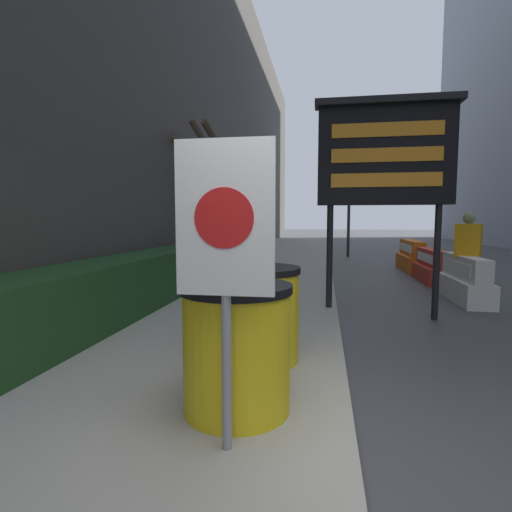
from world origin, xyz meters
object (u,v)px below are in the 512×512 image
at_px(barrel_drum_foreground, 237,347).
at_px(traffic_cone_near, 478,283).
at_px(message_board, 385,156).
at_px(pedestrian_worker, 468,248).
at_px(traffic_light_near_curb, 350,182).
at_px(warning_sign, 225,241).
at_px(jersey_barrier_red_striped, 432,268).
at_px(jersey_barrier_white, 465,281).
at_px(jersey_barrier_orange_near, 412,257).
at_px(barrel_drum_middle, 259,314).

height_order(barrel_drum_foreground, traffic_cone_near, barrel_drum_foreground).
relative_size(message_board, pedestrian_worker, 1.99).
distance_m(traffic_cone_near, traffic_light_near_curb, 9.16).
height_order(warning_sign, jersey_barrier_red_striped, warning_sign).
relative_size(barrel_drum_foreground, jersey_barrier_white, 0.51).
relative_size(warning_sign, jersey_barrier_orange_near, 0.91).
bearing_deg(jersey_barrier_white, traffic_cone_near, 44.99).
bearing_deg(barrel_drum_foreground, jersey_barrier_orange_near, 71.70).
bearing_deg(barrel_drum_foreground, traffic_cone_near, 57.07).
bearing_deg(jersey_barrier_orange_near, jersey_barrier_red_striped, -90.00).
xyz_separation_m(barrel_drum_middle, message_board, (1.55, 2.60, 1.92)).
relative_size(warning_sign, traffic_light_near_curb, 0.44).
height_order(jersey_barrier_white, traffic_light_near_curb, traffic_light_near_curb).
height_order(traffic_light_near_curb, pedestrian_worker, traffic_light_near_curb).
relative_size(message_board, jersey_barrier_red_striped, 1.88).
relative_size(warning_sign, jersey_barrier_red_striped, 1.06).
distance_m(warning_sign, traffic_light_near_curb, 14.86).
xyz_separation_m(jersey_barrier_white, jersey_barrier_orange_near, (-0.00, 4.70, 0.02)).
height_order(warning_sign, message_board, message_board).
xyz_separation_m(warning_sign, jersey_barrier_orange_near, (3.26, 10.54, -1.04)).
xyz_separation_m(barrel_drum_foreground, traffic_light_near_curb, (1.64, 14.15, 2.47)).
bearing_deg(traffic_cone_near, traffic_light_near_curb, 103.43).
relative_size(barrel_drum_middle, warning_sign, 0.50).
bearing_deg(jersey_barrier_orange_near, traffic_light_near_curb, 111.87).
bearing_deg(pedestrian_worker, jersey_barrier_red_striped, 118.24).
height_order(message_board, traffic_light_near_curb, traffic_light_near_curb).
distance_m(jersey_barrier_white, traffic_light_near_curb, 9.40).
bearing_deg(barrel_drum_middle, traffic_cone_near, 51.31).
bearing_deg(traffic_cone_near, jersey_barrier_red_striped, 100.26).
bearing_deg(barrel_drum_middle, message_board, 59.26).
relative_size(barrel_drum_foreground, traffic_light_near_curb, 0.22).
distance_m(barrel_drum_middle, pedestrian_worker, 5.49).
xyz_separation_m(barrel_drum_foreground, barrel_drum_middle, (-0.00, 1.08, 0.00)).
distance_m(warning_sign, message_board, 4.60).
bearing_deg(barrel_drum_foreground, traffic_light_near_curb, 83.38).
distance_m(jersey_barrier_white, jersey_barrier_red_striped, 2.35).
bearing_deg(jersey_barrier_orange_near, barrel_drum_middle, -110.36).
height_order(barrel_drum_middle, jersey_barrier_white, barrel_drum_middle).
distance_m(message_board, jersey_barrier_orange_near, 6.91).
relative_size(barrel_drum_foreground, warning_sign, 0.50).
distance_m(jersey_barrier_white, pedestrian_worker, 0.63).
height_order(traffic_cone_near, pedestrian_worker, pedestrian_worker).
relative_size(message_board, jersey_barrier_white, 1.79).
bearing_deg(jersey_barrier_red_striped, traffic_light_near_curb, 104.38).
bearing_deg(barrel_drum_middle, barrel_drum_foreground, -89.75).
relative_size(barrel_drum_foreground, pedestrian_worker, 0.56).
height_order(warning_sign, jersey_barrier_white, warning_sign).
height_order(barrel_drum_foreground, message_board, message_board).
distance_m(barrel_drum_middle, traffic_light_near_curb, 13.41).
relative_size(warning_sign, jersey_barrier_white, 1.01).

